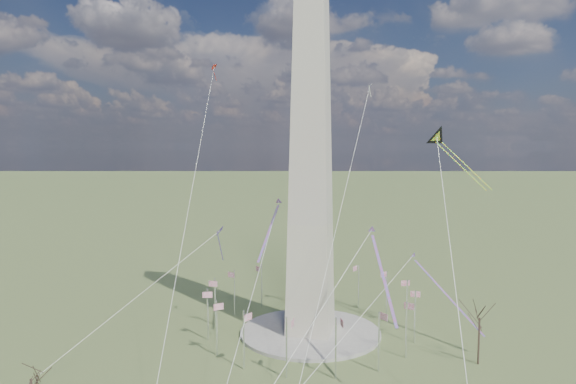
% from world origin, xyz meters
% --- Properties ---
extents(ground, '(2000.00, 2000.00, 0.00)m').
position_xyz_m(ground, '(0.00, 0.00, 0.00)').
color(ground, '#475F2F').
rests_on(ground, ground).
extents(plaza, '(36.00, 36.00, 0.80)m').
position_xyz_m(plaza, '(0.00, 0.00, 0.40)').
color(plaza, '#A4A296').
rests_on(plaza, ground).
extents(washington_monument, '(15.56, 15.56, 100.00)m').
position_xyz_m(washington_monument, '(0.00, 0.00, 47.95)').
color(washington_monument, beige).
rests_on(washington_monument, plaza).
extents(flagpole_ring, '(54.40, 54.40, 13.00)m').
position_xyz_m(flagpole_ring, '(-0.00, -0.00, 7.27)').
color(flagpole_ring, white).
rests_on(flagpole_ring, ground).
extents(tree_near, '(9.00, 9.00, 15.75)m').
position_xyz_m(tree_near, '(39.63, -9.48, 11.23)').
color(tree_near, '#47352B').
rests_on(tree_near, ground).
extents(tree_far, '(6.98, 6.98, 12.21)m').
position_xyz_m(tree_far, '(-38.60, -53.52, 8.70)').
color(tree_far, '#47352B').
rests_on(tree_far, ground).
extents(person_west, '(1.03, 0.90, 1.81)m').
position_xyz_m(person_west, '(-48.62, -40.20, 0.90)').
color(person_west, gray).
rests_on(person_west, ground).
extents(kite_delta_black, '(15.86, 16.59, 15.40)m').
position_xyz_m(kite_delta_black, '(31.33, 10.63, 49.42)').
color(kite_delta_black, black).
rests_on(kite_delta_black, ground).
extents(kite_diamond_purple, '(2.08, 3.07, 9.34)m').
position_xyz_m(kite_diamond_purple, '(-24.10, -0.80, 24.99)').
color(kite_diamond_purple, navy).
rests_on(kite_diamond_purple, ground).
extents(kite_streamer_left, '(7.73, 22.12, 15.58)m').
position_xyz_m(kite_streamer_left, '(18.26, -18.99, 24.25)').
color(kite_streamer_left, '#D8224B').
rests_on(kite_streamer_left, ground).
extents(kite_streamer_mid, '(1.81, 19.35, 13.29)m').
position_xyz_m(kite_streamer_mid, '(-9.91, -0.94, 28.69)').
color(kite_streamer_mid, '#D8224B').
rests_on(kite_streamer_mid, ground).
extents(kite_streamer_right, '(17.47, 17.10, 15.86)m').
position_xyz_m(kite_streamer_right, '(30.92, 5.72, 14.09)').
color(kite_streamer_right, '#D8224B').
rests_on(kite_streamer_right, ground).
extents(kite_small_red, '(1.63, 2.41, 5.09)m').
position_xyz_m(kite_small_red, '(-36.61, 28.38, 72.50)').
color(kite_small_red, red).
rests_on(kite_small_red, ground).
extents(kite_small_white, '(1.06, 1.79, 4.25)m').
position_xyz_m(kite_small_white, '(11.16, 40.39, 66.77)').
color(kite_small_white, silver).
rests_on(kite_small_white, ground).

